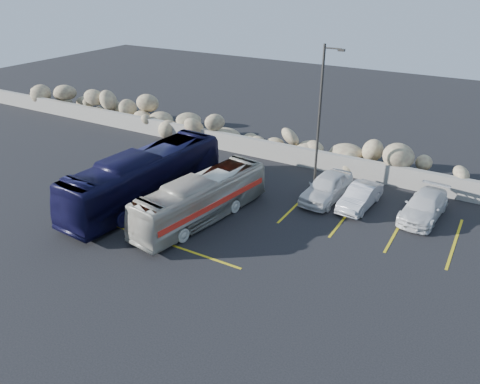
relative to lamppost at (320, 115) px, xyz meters
The scene contains 10 objects.
ground 10.73m from the lamppost, 105.05° to the right, with size 90.00×90.00×0.00m, color black.
seawall 5.14m from the lamppost, 135.63° to the left, with size 60.00×0.40×1.20m, color gray.
riprap_pile 5.40m from the lamppost, 124.63° to the left, with size 54.00×2.80×2.60m, color #8A725A, non-canonical shape.
parking_lines 6.18m from the lamppost, 62.01° to the right, with size 18.16×9.36×0.01m.
lamppost is the anchor object (origin of this frame).
vintage_bus 8.05m from the lamppost, 117.99° to the right, with size 1.91×8.15×2.27m, color #BAB8A8.
tour_coach 10.05m from the lamppost, 138.23° to the right, with size 2.37×10.14×2.82m, color black.
car_a 3.94m from the lamppost, 46.79° to the right, with size 1.69×4.20×1.43m, color silver.
car_b 4.92m from the lamppost, 22.11° to the right, with size 1.25×3.59×1.18m, color silver.
car_c 7.19m from the lamppost, ahead, with size 1.70×4.17×1.21m, color silver.
Camera 1 is at (11.22, -13.96, 11.54)m, focal length 35.00 mm.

